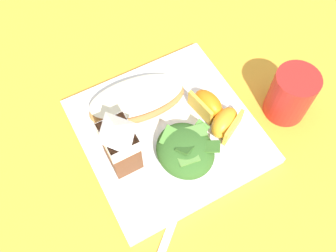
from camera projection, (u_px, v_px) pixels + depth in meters
ground at (168, 133)px, 0.63m from camera, size 3.00×3.00×0.00m
white_plate at (168, 131)px, 0.62m from camera, size 0.28×0.28×0.02m
cheesy_pizza_bread at (137, 100)px, 0.62m from camera, size 0.10×0.18×0.04m
green_salad_pile at (186, 150)px, 0.57m from camera, size 0.10×0.10×0.05m
milk_carton at (119, 143)px, 0.53m from camera, size 0.06×0.05×0.11m
orange_wedge_front at (225, 123)px, 0.59m from camera, size 0.06×0.07×0.04m
orange_wedge_middle at (206, 103)px, 0.61m from camera, size 0.06×0.05×0.04m
drinking_red_cup at (291, 95)px, 0.61m from camera, size 0.07×0.07×0.09m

